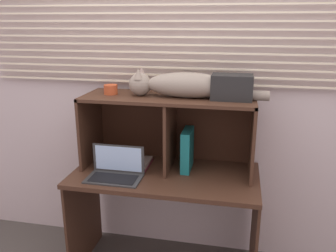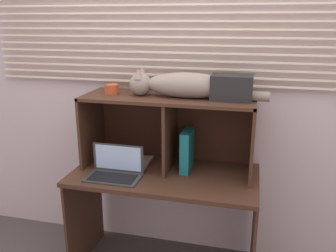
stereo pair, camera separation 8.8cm
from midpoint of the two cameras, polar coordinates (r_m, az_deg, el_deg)
back_panel_with_blinds at (r=2.60m, az=0.15°, el=5.53°), size 4.40×0.08×2.50m
desk at (r=2.49m, az=-1.53°, el=-11.05°), size 1.26×0.63×0.77m
hutch_shelf_unit at (r=2.43m, az=-0.83°, el=1.16°), size 1.16×0.41×0.51m
cat at (r=2.32m, az=1.14°, el=6.64°), size 0.92×0.18×0.19m
laptop at (r=2.38m, az=-9.56°, el=-7.20°), size 0.36×0.21×0.20m
binder_upright at (r=2.44m, az=2.10°, el=-3.85°), size 0.06×0.23×0.29m
book_stack at (r=2.56m, az=-5.90°, el=-6.00°), size 0.18×0.24×0.03m
small_basket at (r=2.47m, az=-10.28°, el=5.83°), size 0.09×0.09×0.07m
storage_box at (r=2.29m, az=9.21°, el=6.24°), size 0.26×0.17×0.16m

